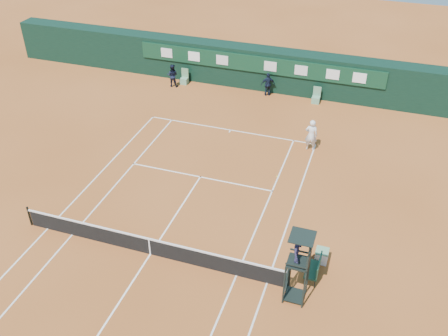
{
  "coord_description": "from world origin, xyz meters",
  "views": [
    {
      "loc": [
        8.45,
        -14.61,
        16.11
      ],
      "look_at": [
        1.53,
        6.0,
        1.2
      ],
      "focal_mm": 40.0,
      "sensor_mm": 36.0,
      "label": 1
    }
  ],
  "objects_px": {
    "player_bench": "(315,268)",
    "player": "(311,135)",
    "tennis_net": "(150,246)",
    "cooler": "(322,256)",
    "umpire_chair": "(299,255)"
  },
  "relations": [
    {
      "from": "player_bench",
      "to": "player",
      "type": "height_order",
      "value": "player"
    },
    {
      "from": "tennis_net",
      "to": "cooler",
      "type": "relative_size",
      "value": 20.0
    },
    {
      "from": "player",
      "to": "umpire_chair",
      "type": "bearing_deg",
      "value": 93.94
    },
    {
      "from": "umpire_chair",
      "to": "cooler",
      "type": "relative_size",
      "value": 5.3
    },
    {
      "from": "player_bench",
      "to": "player",
      "type": "xyz_separation_m",
      "value": [
        -2.09,
        10.26,
        0.41
      ]
    },
    {
      "from": "cooler",
      "to": "player",
      "type": "height_order",
      "value": "player"
    },
    {
      "from": "umpire_chair",
      "to": "player",
      "type": "distance_m",
      "value": 11.81
    },
    {
      "from": "umpire_chair",
      "to": "player_bench",
      "type": "distance_m",
      "value": 2.38
    },
    {
      "from": "umpire_chair",
      "to": "cooler",
      "type": "xyz_separation_m",
      "value": [
        0.71,
        2.47,
        -2.13
      ]
    },
    {
      "from": "cooler",
      "to": "player",
      "type": "xyz_separation_m",
      "value": [
        -2.21,
        9.15,
        0.68
      ]
    },
    {
      "from": "umpire_chair",
      "to": "cooler",
      "type": "bearing_deg",
      "value": 73.91
    },
    {
      "from": "tennis_net",
      "to": "player_bench",
      "type": "height_order",
      "value": "same"
    },
    {
      "from": "umpire_chair",
      "to": "player_bench",
      "type": "relative_size",
      "value": 2.85
    },
    {
      "from": "tennis_net",
      "to": "umpire_chair",
      "type": "relative_size",
      "value": 3.77
    },
    {
      "from": "tennis_net",
      "to": "player",
      "type": "bearing_deg",
      "value": 64.91
    }
  ]
}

